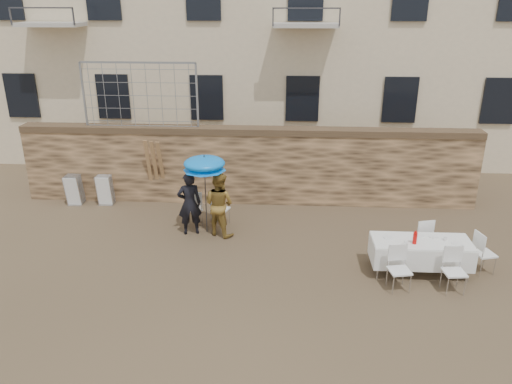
# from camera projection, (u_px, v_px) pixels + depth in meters

# --- Properties ---
(ground) EXTENTS (80.00, 80.00, 0.00)m
(ground) POSITION_uv_depth(u_px,v_px,m) (230.00, 295.00, 10.17)
(ground) COLOR brown
(ground) RESTS_ON ground
(stone_wall) EXTENTS (13.00, 0.50, 2.20)m
(stone_wall) POSITION_uv_depth(u_px,v_px,m) (248.00, 166.00, 14.42)
(stone_wall) COLOR brown
(stone_wall) RESTS_ON ground
(chain_link_fence) EXTENTS (3.20, 0.06, 1.80)m
(chain_link_fence) POSITION_uv_depth(u_px,v_px,m) (140.00, 96.00, 13.85)
(chain_link_fence) COLOR gray
(chain_link_fence) RESTS_ON stone_wall
(man_suit) EXTENTS (0.68, 0.54, 1.64)m
(man_suit) POSITION_uv_depth(u_px,v_px,m) (189.00, 204.00, 12.52)
(man_suit) COLOR black
(man_suit) RESTS_ON ground
(woman_dress) EXTENTS (1.00, 0.94, 1.65)m
(woman_dress) POSITION_uv_depth(u_px,v_px,m) (219.00, 204.00, 12.48)
(woman_dress) COLOR #BC8D39
(woman_dress) RESTS_ON ground
(umbrella) EXTENTS (1.07, 1.07, 1.91)m
(umbrella) POSITION_uv_depth(u_px,v_px,m) (204.00, 166.00, 12.24)
(umbrella) COLOR #3F3F44
(umbrella) RESTS_ON ground
(couple_chair_left) EXTENTS (0.60, 0.60, 0.96)m
(couple_chair_left) POSITION_uv_depth(u_px,v_px,m) (194.00, 207.00, 13.16)
(couple_chair_left) COLOR white
(couple_chair_left) RESTS_ON ground
(couple_chair_right) EXTENTS (0.61, 0.61, 0.96)m
(couple_chair_right) POSITION_uv_depth(u_px,v_px,m) (220.00, 208.00, 13.12)
(couple_chair_right) COLOR white
(couple_chair_right) RESTS_ON ground
(banquet_table) EXTENTS (2.10, 0.85, 0.78)m
(banquet_table) POSITION_uv_depth(u_px,v_px,m) (422.00, 242.00, 10.74)
(banquet_table) COLOR white
(banquet_table) RESTS_ON ground
(soda_bottle) EXTENTS (0.09, 0.09, 0.26)m
(soda_bottle) POSITION_uv_depth(u_px,v_px,m) (415.00, 238.00, 10.55)
(soda_bottle) COLOR red
(soda_bottle) RESTS_ON banquet_table
(table_chair_front_left) EXTENTS (0.57, 0.57, 0.96)m
(table_chair_front_left) POSITION_uv_depth(u_px,v_px,m) (400.00, 269.00, 10.17)
(table_chair_front_left) COLOR white
(table_chair_front_left) RESTS_ON ground
(table_chair_front_right) EXTENTS (0.53, 0.53, 0.96)m
(table_chair_front_right) POSITION_uv_depth(u_px,v_px,m) (455.00, 271.00, 10.11)
(table_chair_front_right) COLOR white
(table_chair_front_right) RESTS_ON ground
(table_chair_back) EXTENTS (0.58, 0.58, 0.96)m
(table_chair_back) POSITION_uv_depth(u_px,v_px,m) (421.00, 237.00, 11.57)
(table_chair_back) COLOR white
(table_chair_back) RESTS_ON ground
(table_chair_side) EXTENTS (0.59, 0.59, 0.96)m
(table_chair_side) POSITION_uv_depth(u_px,v_px,m) (485.00, 252.00, 10.85)
(table_chair_side) COLOR white
(table_chair_side) RESTS_ON ground
(chair_stack_left) EXTENTS (0.46, 0.47, 0.92)m
(chair_stack_left) POSITION_uv_depth(u_px,v_px,m) (76.00, 188.00, 14.57)
(chair_stack_left) COLOR white
(chair_stack_left) RESTS_ON ground
(chair_stack_right) EXTENTS (0.46, 0.40, 0.92)m
(chair_stack_right) POSITION_uv_depth(u_px,v_px,m) (107.00, 188.00, 14.52)
(chair_stack_right) COLOR white
(chair_stack_right) RESTS_ON ground
(wood_planks) EXTENTS (0.70, 0.20, 2.00)m
(wood_planks) POSITION_uv_depth(u_px,v_px,m) (160.00, 171.00, 14.30)
(wood_planks) COLOR #A37749
(wood_planks) RESTS_ON ground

